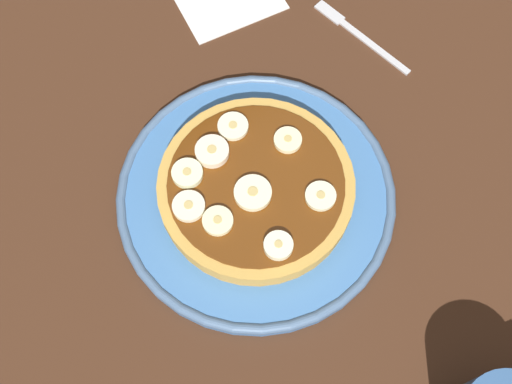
% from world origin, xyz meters
% --- Properties ---
extents(ground_plane, '(1.40, 1.40, 0.03)m').
position_xyz_m(ground_plane, '(0.00, 0.00, -0.01)').
color(ground_plane, '#422616').
extents(plate, '(0.27, 0.27, 0.02)m').
position_xyz_m(plate, '(0.00, 0.00, 0.01)').
color(plate, '#3F72B2').
rests_on(plate, ground_plane).
extents(pancake_stack, '(0.18, 0.19, 0.03)m').
position_xyz_m(pancake_stack, '(0.00, -0.00, 0.03)').
color(pancake_stack, gold).
rests_on(pancake_stack, plate).
extents(banana_slice_0, '(0.03, 0.03, 0.01)m').
position_xyz_m(banana_slice_0, '(-0.01, -0.01, 0.04)').
color(banana_slice_0, '#F8F1BF').
rests_on(banana_slice_0, pancake_stack).
extents(banana_slice_1, '(0.03, 0.03, 0.01)m').
position_xyz_m(banana_slice_1, '(-0.05, 0.04, 0.04)').
color(banana_slice_1, '#EEF2BD').
rests_on(banana_slice_1, pancake_stack).
extents(banana_slice_2, '(0.03, 0.03, 0.01)m').
position_xyz_m(banana_slice_2, '(0.02, 0.06, 0.04)').
color(banana_slice_2, '#F0EABF').
rests_on(banana_slice_2, pancake_stack).
extents(banana_slice_3, '(0.03, 0.03, 0.01)m').
position_xyz_m(banana_slice_3, '(-0.05, -0.01, 0.04)').
color(banana_slice_3, '#F3EDB2').
rests_on(banana_slice_3, pancake_stack).
extents(banana_slice_4, '(0.03, 0.03, 0.01)m').
position_xyz_m(banana_slice_4, '(0.04, -0.05, 0.04)').
color(banana_slice_4, '#ECEBBD').
rests_on(banana_slice_4, pancake_stack).
extents(banana_slice_5, '(0.03, 0.03, 0.01)m').
position_xyz_m(banana_slice_5, '(-0.02, -0.06, 0.04)').
color(banana_slice_5, '#EAE9C4').
rests_on(banana_slice_5, pancake_stack).
extents(banana_slice_6, '(0.03, 0.03, 0.01)m').
position_xyz_m(banana_slice_6, '(0.05, 0.02, 0.04)').
color(banana_slice_6, '#FCEEB2').
rests_on(banana_slice_6, pancake_stack).
extents(banana_slice_7, '(0.03, 0.03, 0.01)m').
position_xyz_m(banana_slice_7, '(-0.02, 0.05, 0.04)').
color(banana_slice_7, '#F7E3C2').
rests_on(banana_slice_7, pancake_stack).
extents(banana_slice_8, '(0.03, 0.03, 0.01)m').
position_xyz_m(banana_slice_8, '(-0.06, 0.02, 0.04)').
color(banana_slice_8, '#EEE5C1').
rests_on(banana_slice_8, pancake_stack).
extents(fork, '(0.03, 0.13, 0.01)m').
position_xyz_m(fork, '(0.20, 0.09, 0.00)').
color(fork, silver).
rests_on(fork, ground_plane).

